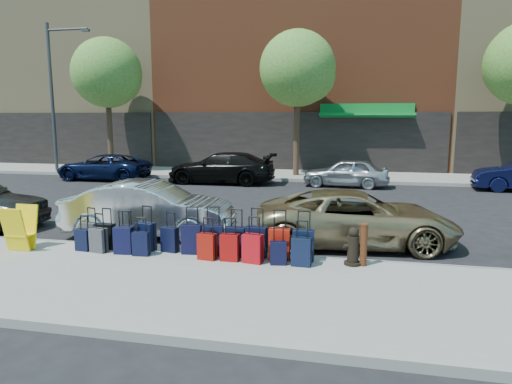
% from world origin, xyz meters
% --- Properties ---
extents(ground, '(120.00, 120.00, 0.00)m').
position_xyz_m(ground, '(0.00, 0.00, 0.00)').
color(ground, black).
rests_on(ground, ground).
extents(sidewalk_near, '(60.00, 4.00, 0.15)m').
position_xyz_m(sidewalk_near, '(0.00, -6.50, 0.07)').
color(sidewalk_near, gray).
rests_on(sidewalk_near, ground).
extents(sidewalk_far, '(60.00, 4.00, 0.15)m').
position_xyz_m(sidewalk_far, '(0.00, 10.00, 0.07)').
color(sidewalk_far, gray).
rests_on(sidewalk_far, ground).
extents(curb_near, '(60.00, 0.08, 0.15)m').
position_xyz_m(curb_near, '(0.00, -4.48, 0.07)').
color(curb_near, gray).
rests_on(curb_near, ground).
extents(curb_far, '(60.00, 0.08, 0.15)m').
position_xyz_m(curb_far, '(0.00, 7.98, 0.07)').
color(curb_far, gray).
rests_on(curb_far, ground).
extents(building_left, '(15.00, 12.12, 16.00)m').
position_xyz_m(building_left, '(-16.00, 17.98, 7.98)').
color(building_left, '#97835C').
rests_on(building_left, ground).
extents(building_center, '(17.00, 12.85, 20.00)m').
position_xyz_m(building_center, '(0.00, 17.99, 9.98)').
color(building_center, brown).
rests_on(building_center, ground).
extents(tree_left, '(3.80, 3.80, 7.27)m').
position_xyz_m(tree_left, '(-9.86, 9.50, 5.41)').
color(tree_left, black).
rests_on(tree_left, sidewalk_far).
extents(tree_center, '(3.80, 3.80, 7.27)m').
position_xyz_m(tree_center, '(0.64, 9.50, 5.41)').
color(tree_center, black).
rests_on(tree_center, sidewalk_far).
extents(streetlight, '(2.59, 0.18, 8.00)m').
position_xyz_m(streetlight, '(-12.80, 8.80, 4.66)').
color(streetlight, '#333338').
rests_on(streetlight, sidewalk_far).
extents(suitcase_front_0, '(0.41, 0.28, 0.90)m').
position_xyz_m(suitcase_front_0, '(-2.45, -4.76, 0.43)').
color(suitcase_front_0, '#3B3A40').
rests_on(suitcase_front_0, sidewalk_near).
extents(suitcase_front_1, '(0.40, 0.24, 0.93)m').
position_xyz_m(suitcase_front_1, '(-2.01, -4.85, 0.44)').
color(suitcase_front_1, black).
rests_on(suitcase_front_1, sidewalk_near).
extents(suitcase_front_2, '(0.37, 0.21, 0.88)m').
position_xyz_m(suitcase_front_2, '(-1.53, -4.80, 0.43)').
color(suitcase_front_2, black).
rests_on(suitcase_front_2, sidewalk_near).
extents(suitcase_front_3, '(0.45, 0.31, 1.01)m').
position_xyz_m(suitcase_front_3, '(-1.07, -4.77, 0.47)').
color(suitcase_front_3, black).
rests_on(suitcase_front_3, sidewalk_near).
extents(suitcase_front_4, '(0.40, 0.26, 0.89)m').
position_xyz_m(suitcase_front_4, '(-0.50, -4.78, 0.43)').
color(suitcase_front_4, black).
rests_on(suitcase_front_4, sidewalk_near).
extents(suitcase_front_5, '(0.45, 0.28, 1.04)m').
position_xyz_m(suitcase_front_5, '(0.03, -4.81, 0.48)').
color(suitcase_front_5, black).
rests_on(suitcase_front_5, sidewalk_near).
extents(suitcase_front_6, '(0.47, 0.30, 1.06)m').
position_xyz_m(suitcase_front_6, '(0.51, -4.81, 0.48)').
color(suitcase_front_6, black).
rests_on(suitcase_front_6, sidewalk_near).
extents(suitcase_front_7, '(0.44, 0.25, 1.02)m').
position_xyz_m(suitcase_front_7, '(1.01, -4.78, 0.47)').
color(suitcase_front_7, black).
rests_on(suitcase_front_7, sidewalk_near).
extents(suitcase_front_8, '(0.45, 0.26, 1.06)m').
position_xyz_m(suitcase_front_8, '(1.45, -4.76, 0.48)').
color(suitcase_front_8, black).
rests_on(suitcase_front_8, sidewalk_near).
extents(suitcase_front_9, '(0.45, 0.27, 1.06)m').
position_xyz_m(suitcase_front_9, '(1.96, -4.83, 0.48)').
color(suitcase_front_9, '#B3180B').
rests_on(suitcase_front_9, sidewalk_near).
extents(suitcase_front_10, '(0.44, 0.26, 1.05)m').
position_xyz_m(suitcase_front_10, '(2.45, -4.80, 0.48)').
color(suitcase_front_10, black).
rests_on(suitcase_front_10, sidewalk_near).
extents(suitcase_back_0, '(0.35, 0.22, 0.79)m').
position_xyz_m(suitcase_back_0, '(-2.42, -5.10, 0.40)').
color(suitcase_back_0, black).
rests_on(suitcase_back_0, sidewalk_near).
extents(suitcase_back_1, '(0.39, 0.27, 0.86)m').
position_xyz_m(suitcase_back_1, '(-2.03, -5.13, 0.42)').
color(suitcase_back_1, '#3D3D42').
rests_on(suitcase_back_1, sidewalk_near).
extents(suitcase_back_2, '(0.42, 0.27, 0.95)m').
position_xyz_m(suitcase_back_2, '(-1.43, -5.12, 0.45)').
color(suitcase_back_2, black).
rests_on(suitcase_back_2, sidewalk_near).
extents(suitcase_back_3, '(0.37, 0.23, 0.83)m').
position_xyz_m(suitcase_back_3, '(-0.99, -5.17, 0.41)').
color(suitcase_back_3, black).
rests_on(suitcase_back_3, sidewalk_near).
extents(suitcase_back_6, '(0.40, 0.27, 0.89)m').
position_xyz_m(suitcase_back_6, '(0.48, -5.13, 0.43)').
color(suitcase_back_6, maroon).
rests_on(suitcase_back_6, sidewalk_near).
extents(suitcase_back_7, '(0.38, 0.22, 0.90)m').
position_xyz_m(suitcase_back_7, '(0.97, -5.12, 0.43)').
color(suitcase_back_7, '#920A09').
rests_on(suitcase_back_7, sidewalk_near).
extents(suitcase_back_8, '(0.44, 0.30, 0.96)m').
position_xyz_m(suitcase_back_8, '(1.46, -5.15, 0.45)').
color(suitcase_back_8, '#AF0B13').
rests_on(suitcase_back_8, sidewalk_near).
extents(suitcase_back_9, '(0.35, 0.24, 0.78)m').
position_xyz_m(suitcase_back_9, '(1.99, -5.15, 0.39)').
color(suitcase_back_9, black).
rests_on(suitcase_back_9, sidewalk_near).
extents(suitcase_back_10, '(0.40, 0.24, 0.92)m').
position_xyz_m(suitcase_back_10, '(2.45, -5.14, 0.44)').
color(suitcase_back_10, black).
rests_on(suitcase_back_10, sidewalk_near).
extents(fire_hydrant, '(0.40, 0.35, 0.77)m').
position_xyz_m(fire_hydrant, '(3.46, -4.85, 0.51)').
color(fire_hydrant, black).
rests_on(fire_hydrant, sidewalk_near).
extents(bollard, '(0.16, 0.16, 0.86)m').
position_xyz_m(bollard, '(3.67, -4.87, 0.59)').
color(bollard, '#38190C').
rests_on(bollard, sidewalk_near).
extents(display_rack, '(0.55, 0.61, 0.99)m').
position_xyz_m(display_rack, '(-3.82, -5.35, 0.64)').
color(display_rack, yellow).
rests_on(display_rack, sidewalk_near).
extents(car_near_1, '(4.51, 1.93, 1.45)m').
position_xyz_m(car_near_1, '(-1.75, -3.11, 0.72)').
color(car_near_1, silver).
rests_on(car_near_1, ground).
extents(car_near_2, '(5.03, 2.71, 1.34)m').
position_xyz_m(car_near_2, '(3.53, -2.81, 0.67)').
color(car_near_2, '#9A865E').
rests_on(car_near_2, ground).
extents(car_far_0, '(4.65, 2.18, 1.29)m').
position_xyz_m(car_far_0, '(-8.85, 6.70, 0.64)').
color(car_far_0, black).
rests_on(car_far_0, ground).
extents(car_far_1, '(5.10, 2.08, 1.48)m').
position_xyz_m(car_far_1, '(-2.72, 6.74, 0.74)').
color(car_far_1, black).
rests_on(car_far_1, ground).
extents(car_far_2, '(3.93, 1.85, 1.30)m').
position_xyz_m(car_far_2, '(3.09, 6.88, 0.65)').
color(car_far_2, '#B5B7BD').
rests_on(car_far_2, ground).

